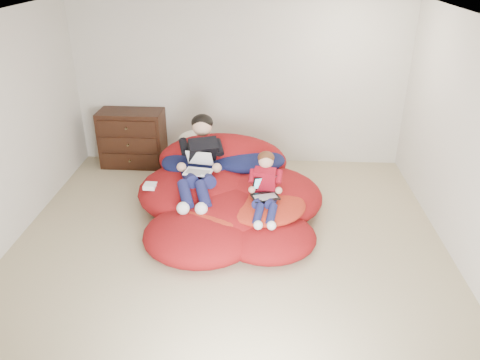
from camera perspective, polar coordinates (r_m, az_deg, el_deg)
The scene contains 9 objects.
room_shell at distance 5.30m, azimuth -1.51°, elevation -6.33°, with size 5.10×5.10×2.77m.
dresser at distance 7.46m, azimuth -12.95°, elevation 4.97°, with size 0.98×0.56×0.88m.
beanbag_pile at distance 5.98m, azimuth -1.47°, elevation -1.90°, with size 2.41×2.49×0.88m.
cream_pillow at distance 6.70m, azimuth -5.46°, elevation 4.74°, with size 0.49×0.31×0.31m, color white.
older_boy at distance 5.93m, azimuth -4.94°, elevation 2.80°, with size 0.50×1.33×0.83m.
younger_boy at distance 5.44m, azimuth 3.12°, elevation -0.64°, with size 0.31×0.81×0.64m.
laptop_white at distance 5.87m, azimuth -5.05°, elevation 1.74°, with size 0.37×0.40×0.23m.
laptop_black at distance 5.47m, azimuth 3.10°, elevation -1.28°, with size 0.36×0.40×0.21m.
power_adapter at distance 5.94m, azimuth -10.90°, elevation -0.72°, with size 0.15×0.15×0.06m, color white.
Camera 1 is at (0.37, -4.44, 3.09)m, focal length 35.00 mm.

